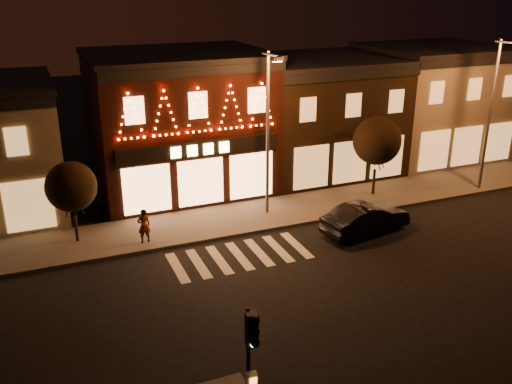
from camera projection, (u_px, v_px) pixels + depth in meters
ground at (274, 298)px, 23.23m from camera, size 120.00×120.00×0.00m
sidewalk_far at (248, 217)px, 30.82m from camera, size 44.00×4.00×0.15m
building_pulp at (179, 122)px, 33.80m from camera, size 10.20×8.34×8.30m
building_right_a at (320, 115)px, 37.32m from camera, size 9.20×8.28×7.50m
building_right_b at (431, 101)px, 40.46m from camera, size 9.20×8.28×7.80m
traffic_signal_near at (251, 352)px, 14.77m from camera, size 0.32×0.45×4.31m
streetlamp_mid at (269, 123)px, 29.14m from camera, size 0.67×2.00×8.72m
streetlamp_right at (494, 105)px, 32.68m from camera, size 0.78×2.04×8.90m
tree_left at (71, 187)px, 26.86m from camera, size 2.43×2.43×4.06m
tree_right at (377, 141)px, 32.67m from camera, size 2.80×2.80×4.68m
dark_sedan at (366, 218)px, 28.83m from camera, size 5.02×2.49×1.58m
pedestrian at (144, 226)px, 27.43m from camera, size 0.67×0.47×1.74m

